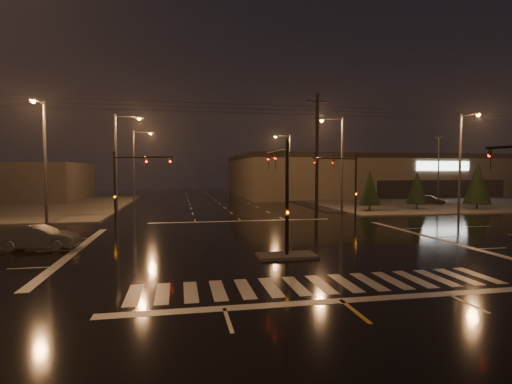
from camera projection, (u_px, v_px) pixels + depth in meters
ground at (269, 243)px, 24.29m from camera, size 140.00×140.00×0.00m
sidewalk_ne at (421, 200)px, 59.40m from camera, size 36.00×36.00×0.12m
median_island at (287, 256)px, 20.37m from camera, size 3.00×1.60×0.15m
crosswalk at (321, 284)px, 15.47m from camera, size 15.00×2.60×0.01m
stop_bar_near at (342, 301)px, 13.51m from camera, size 16.00×0.50×0.01m
stop_bar_far at (241, 221)px, 35.08m from camera, size 16.00×0.50×0.01m
parking_lot at (460, 201)px, 58.40m from camera, size 50.00×24.00×0.08m
retail_building at (395, 174)px, 75.83m from camera, size 60.20×28.30×7.20m
signal_mast_median at (282, 183)px, 21.09m from camera, size 0.25×4.59×6.00m
signal_mast_ne at (347, 178)px, 35.84m from camera, size 4.84×1.86×6.00m
signal_mast_nw at (127, 179)px, 32.22m from camera, size 4.84×1.86×6.00m
streetlight_1 at (119, 157)px, 39.51m from camera, size 2.77×0.32×10.00m
streetlight_2 at (136, 161)px, 55.19m from camera, size 2.77×0.32×10.00m
streetlight_3 at (339, 158)px, 41.80m from camera, size 2.77×0.32×10.00m
streetlight_4 at (288, 162)px, 61.41m from camera, size 2.77×0.32×10.00m
streetlight_5 at (44, 154)px, 31.91m from camera, size 0.32×2.77×10.00m
streetlight_6 at (462, 157)px, 39.14m from camera, size 0.32×2.77×10.00m
utility_pole_1 at (317, 153)px, 39.22m from camera, size 2.20×0.32×12.00m
conifer_0 at (370, 188)px, 43.58m from camera, size 2.36×2.36×4.39m
conifer_1 at (417, 188)px, 44.79m from camera, size 2.32×2.32×4.33m
conifer_2 at (478, 183)px, 44.92m from camera, size 2.95×2.95×5.31m
car_parked at (429, 200)px, 52.26m from camera, size 3.56×4.01×1.31m
car_crossing at (38, 237)px, 22.35m from camera, size 4.27×1.75×1.38m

